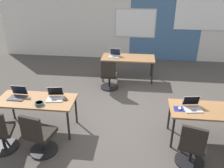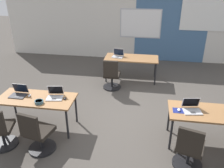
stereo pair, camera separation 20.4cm
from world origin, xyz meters
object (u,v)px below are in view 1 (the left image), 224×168
(mouse_near_right_inner, at_px, (180,108))
(laptop_far_left, at_px, (115,55))
(desk_near_right, at_px, (212,112))
(mouse_near_left_inner, at_px, (65,99))
(chair_near_left_end, at_px, (0,135))
(laptop_near_right_inner, at_px, (192,106))
(laptop_near_left_inner, at_px, (55,96))
(desk_near_left, at_px, (36,102))
(mouse_near_left_end, at_px, (29,97))
(chair_far_left, at_px, (109,77))
(chair_near_left_inner, at_px, (39,137))
(chair_near_right_inner, at_px, (192,148))
(snack_bowl, at_px, (39,103))
(laptop_near_left_end, at_px, (18,95))
(desk_far_center, at_px, (128,59))

(mouse_near_right_inner, bearing_deg, laptop_far_left, 118.53)
(desk_near_right, height_order, mouse_near_left_inner, mouse_near_left_inner)
(chair_near_left_end, relative_size, laptop_near_right_inner, 2.47)
(desk_near_right, relative_size, laptop_near_left_inner, 4.31)
(chair_near_left_end, bearing_deg, desk_near_left, -133.23)
(mouse_near_left_end, xyz_separation_m, chair_far_left, (1.42, 2.01, -0.36))
(chair_near_left_inner, bearing_deg, laptop_far_left, -93.67)
(laptop_near_left_inner, bearing_deg, laptop_near_right_inner, -10.56)
(mouse_near_left_end, height_order, mouse_near_right_inner, mouse_near_right_inner)
(chair_near_right_inner, relative_size, laptop_far_left, 2.54)
(desk_near_right, height_order, laptop_far_left, laptop_far_left)
(mouse_near_right_inner, bearing_deg, chair_near_right_inner, -78.08)
(laptop_near_left_inner, relative_size, snack_bowl, 2.09)
(desk_near_left, distance_m, mouse_near_right_inner, 2.88)
(mouse_near_right_inner, xyz_separation_m, chair_near_right_inner, (0.15, -0.69, -0.36))
(mouse_near_right_inner, relative_size, chair_near_right_inner, 0.11)
(mouse_near_left_inner, distance_m, laptop_far_left, 2.86)
(chair_near_right_inner, relative_size, chair_near_left_inner, 1.00)
(laptop_near_left_inner, relative_size, laptop_far_left, 1.03)
(laptop_near_left_inner, bearing_deg, desk_near_left, -176.89)
(desk_near_right, height_order, laptop_near_left_end, laptop_near_left_end)
(mouse_near_left_inner, distance_m, chair_far_left, 2.14)
(laptop_near_left_inner, distance_m, mouse_near_left_inner, 0.23)
(desk_near_right, distance_m, laptop_near_right_inner, 0.40)
(laptop_near_left_end, bearing_deg, chair_near_right_inner, -11.62)
(desk_far_center, bearing_deg, chair_far_left, -123.21)
(laptop_near_left_end, xyz_separation_m, chair_far_left, (1.67, 2.00, -0.39))
(laptop_far_left, bearing_deg, chair_near_left_end, -108.66)
(laptop_near_left_end, distance_m, chair_near_left_end, 0.90)
(laptop_near_left_end, distance_m, laptop_near_left_inner, 0.79)
(mouse_near_right_inner, relative_size, mouse_near_left_inner, 0.89)
(snack_bowl, bearing_deg, laptop_near_left_end, 156.33)
(laptop_near_left_end, relative_size, chair_near_left_inner, 0.37)
(mouse_near_right_inner, bearing_deg, desk_near_left, 179.13)
(chair_near_right_inner, bearing_deg, laptop_near_left_end, 3.84)
(desk_near_right, xyz_separation_m, chair_near_right_inner, (-0.47, -0.74, -0.28))
(laptop_near_left_end, bearing_deg, snack_bowl, -22.46)
(desk_near_left, xyz_separation_m, mouse_near_left_end, (-0.17, 0.04, 0.08))
(desk_near_left, distance_m, chair_near_left_inner, 0.87)
(snack_bowl, bearing_deg, mouse_near_left_end, 143.43)
(snack_bowl, bearing_deg, chair_near_right_inner, -10.56)
(snack_bowl, bearing_deg, desk_near_right, 3.43)
(chair_near_left_inner, bearing_deg, desk_near_right, -154.62)
(desk_near_right, relative_size, mouse_near_left_end, 15.69)
(desk_near_left, height_order, snack_bowl, snack_bowl)
(desk_near_right, relative_size, chair_near_left_end, 1.74)
(desk_near_right, height_order, chair_near_left_end, chair_near_left_end)
(desk_far_center, relative_size, chair_near_left_inner, 1.74)
(chair_far_left, bearing_deg, laptop_far_left, -96.37)
(chair_near_left_inner, bearing_deg, mouse_near_left_inner, -97.38)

